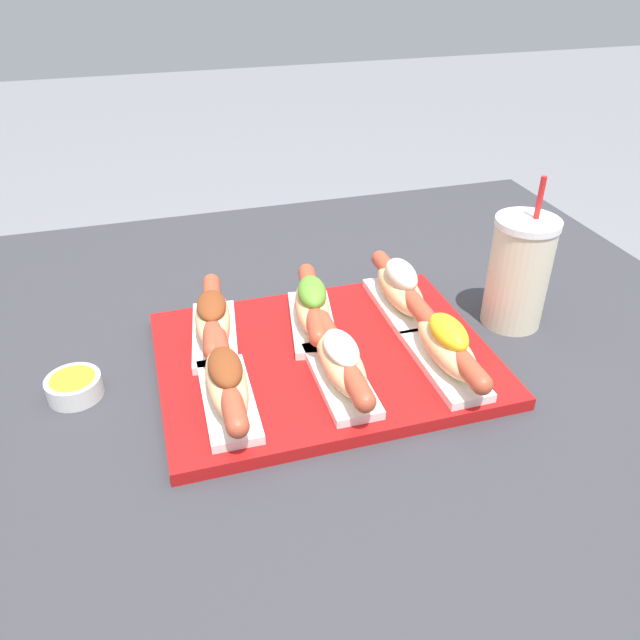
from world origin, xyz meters
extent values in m
cube|color=#333338|center=(0.00, 0.00, 0.37)|extent=(1.21, 1.13, 0.75)
cube|color=#B71414|center=(-0.03, -0.01, 0.75)|extent=(0.44, 0.34, 0.02)
cube|color=white|center=(-0.17, -0.07, 0.77)|extent=(0.06, 0.16, 0.01)
ellipsoid|color=#E5C184|center=(-0.17, -0.07, 0.80)|extent=(0.05, 0.14, 0.04)
cylinder|color=#AD472D|center=(-0.17, -0.07, 0.80)|extent=(0.03, 0.18, 0.03)
sphere|color=#AD472D|center=(-0.17, -0.16, 0.80)|extent=(0.03, 0.03, 0.03)
sphere|color=#AD472D|center=(-0.17, 0.01, 0.80)|extent=(0.03, 0.03, 0.03)
ellipsoid|color=brown|center=(-0.17, -0.07, 0.82)|extent=(0.04, 0.08, 0.03)
cube|color=white|center=(-0.02, -0.07, 0.77)|extent=(0.06, 0.16, 0.01)
ellipsoid|color=#E5C184|center=(-0.02, -0.07, 0.80)|extent=(0.05, 0.14, 0.04)
cylinder|color=#AD472D|center=(-0.02, -0.07, 0.80)|extent=(0.03, 0.18, 0.03)
sphere|color=#AD472D|center=(-0.03, -0.16, 0.80)|extent=(0.03, 0.03, 0.03)
sphere|color=#AD472D|center=(-0.02, 0.01, 0.80)|extent=(0.03, 0.03, 0.03)
ellipsoid|color=silver|center=(-0.02, -0.07, 0.82)|extent=(0.04, 0.08, 0.02)
cube|color=white|center=(0.12, -0.08, 0.77)|extent=(0.06, 0.16, 0.01)
ellipsoid|color=#E5C184|center=(0.12, -0.08, 0.80)|extent=(0.05, 0.14, 0.04)
cylinder|color=#AD472D|center=(0.12, -0.08, 0.80)|extent=(0.03, 0.18, 0.03)
sphere|color=#AD472D|center=(0.12, -0.17, 0.80)|extent=(0.03, 0.03, 0.03)
sphere|color=#AD472D|center=(0.11, 0.01, 0.80)|extent=(0.03, 0.03, 0.03)
ellipsoid|color=yellow|center=(0.12, -0.08, 0.82)|extent=(0.04, 0.08, 0.03)
cube|color=white|center=(-0.16, 0.07, 0.77)|extent=(0.08, 0.17, 0.01)
ellipsoid|color=#E5C184|center=(-0.16, 0.07, 0.80)|extent=(0.07, 0.15, 0.04)
cylinder|color=#AD472D|center=(-0.16, 0.07, 0.80)|extent=(0.05, 0.18, 0.03)
sphere|color=#AD472D|center=(-0.17, -0.02, 0.80)|extent=(0.03, 0.03, 0.03)
sphere|color=#AD472D|center=(-0.15, 0.16, 0.80)|extent=(0.03, 0.03, 0.03)
ellipsoid|color=brown|center=(-0.16, 0.07, 0.82)|extent=(0.05, 0.08, 0.02)
cube|color=white|center=(-0.02, 0.06, 0.77)|extent=(0.09, 0.17, 0.01)
ellipsoid|color=#E5C184|center=(-0.02, 0.06, 0.80)|extent=(0.07, 0.15, 0.04)
cylinder|color=#AD472D|center=(-0.02, 0.06, 0.80)|extent=(0.06, 0.18, 0.03)
sphere|color=#AD472D|center=(-0.04, -0.03, 0.80)|extent=(0.03, 0.03, 0.03)
sphere|color=#AD472D|center=(-0.01, 0.15, 0.80)|extent=(0.03, 0.03, 0.03)
ellipsoid|color=#5B992D|center=(-0.02, 0.06, 0.82)|extent=(0.05, 0.08, 0.03)
cube|color=white|center=(0.12, 0.07, 0.77)|extent=(0.06, 0.16, 0.01)
ellipsoid|color=#E5C184|center=(0.12, 0.07, 0.80)|extent=(0.05, 0.14, 0.04)
cylinder|color=#AD472D|center=(0.12, 0.07, 0.80)|extent=(0.03, 0.18, 0.03)
sphere|color=#AD472D|center=(0.11, -0.02, 0.80)|extent=(0.03, 0.03, 0.03)
sphere|color=#AD472D|center=(0.12, 0.16, 0.80)|extent=(0.03, 0.03, 0.03)
ellipsoid|color=silver|center=(0.12, 0.07, 0.82)|extent=(0.04, 0.08, 0.04)
cylinder|color=silver|center=(-0.35, 0.02, 0.76)|extent=(0.07, 0.07, 0.03)
cylinder|color=yellow|center=(-0.35, 0.02, 0.77)|extent=(0.06, 0.06, 0.01)
cylinder|color=beige|center=(0.28, 0.02, 0.82)|extent=(0.09, 0.09, 0.16)
cylinder|color=white|center=(0.28, 0.02, 0.91)|extent=(0.09, 0.09, 0.01)
cylinder|color=red|center=(0.29, 0.02, 0.94)|extent=(0.01, 0.01, 0.06)
camera|label=1|loc=(-0.23, -0.67, 1.26)|focal=35.00mm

